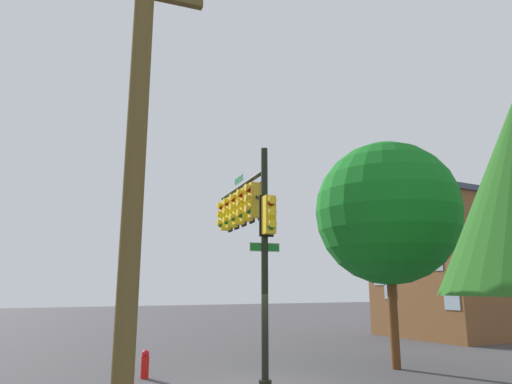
{
  "coord_description": "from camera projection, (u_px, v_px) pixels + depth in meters",
  "views": [
    {
      "loc": [
        -11.66,
        6.29,
        2.67
      ],
      "look_at": [
        0.58,
        -0.01,
        5.59
      ],
      "focal_mm": 31.8,
      "sensor_mm": 36.0,
      "label": 1
    }
  ],
  "objects": [
    {
      "name": "utility_pole",
      "position": [
        133.0,
        192.0,
        6.27
      ],
      "size": [
        0.34,
        1.8,
        7.69
      ],
      "color": "brown",
      "rests_on": "ground_plane"
    },
    {
      "name": "tree_mid",
      "position": [
        387.0,
        213.0,
        16.34
      ],
      "size": [
        5.14,
        5.14,
        7.91
      ],
      "color": "brown",
      "rests_on": "ground_plane"
    },
    {
      "name": "brick_building",
      "position": [
        441.0,
        265.0,
        25.78
      ],
      "size": [
        6.89,
        5.35,
        7.86
      ],
      "color": "brown",
      "rests_on": "ground_plane"
    },
    {
      "name": "signal_pole_assembly",
      "position": [
        246.0,
        218.0,
        14.95
      ],
      "size": [
        5.29,
        1.25,
        6.84
      ],
      "color": "black",
      "rests_on": "ground_plane"
    },
    {
      "name": "fire_hydrant",
      "position": [
        145.0,
        364.0,
        13.71
      ],
      "size": [
        0.33,
        0.24,
        0.83
      ],
      "color": "red",
      "rests_on": "ground_plane"
    }
  ]
}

